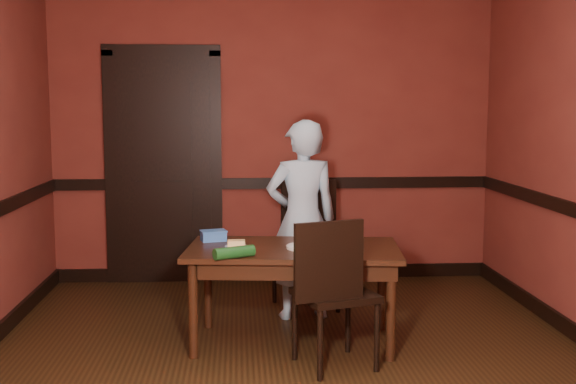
{
  "coord_description": "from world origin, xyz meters",
  "views": [
    {
      "loc": [
        -0.33,
        -4.36,
        1.63
      ],
      "look_at": [
        0.0,
        0.35,
        1.05
      ],
      "focal_mm": 45.0,
      "sensor_mm": 36.0,
      "label": 1
    }
  ],
  "objects": [
    {
      "name": "food_tub",
      "position": [
        -0.51,
        0.68,
        0.7
      ],
      "size": [
        0.2,
        0.16,
        0.08
      ],
      "rotation": [
        0.0,
        0.0,
        0.25
      ],
      "color": "#3973CD",
      "rests_on": "dining_table"
    },
    {
      "name": "sauce_jar",
      "position": [
        0.37,
        0.25,
        0.71
      ],
      "size": [
        0.08,
        0.08,
        0.09
      ],
      "rotation": [
        0.0,
        0.0,
        -0.13
      ],
      "color": "#528738",
      "rests_on": "dining_table"
    },
    {
      "name": "floor",
      "position": [
        0.0,
        0.0,
        0.0
      ],
      "size": [
        4.0,
        4.5,
        0.01
      ],
      "primitive_type": "cube",
      "color": "black",
      "rests_on": "ground"
    },
    {
      "name": "chair_near",
      "position": [
        0.27,
        -0.04,
        0.47
      ],
      "size": [
        0.56,
        0.56,
        0.95
      ],
      "primitive_type": null,
      "rotation": [
        0.0,
        0.0,
        3.47
      ],
      "color": "black",
      "rests_on": "floor"
    },
    {
      "name": "chair_far",
      "position": [
        0.21,
        1.27,
        0.5
      ],
      "size": [
        0.56,
        0.56,
        1.0
      ],
      "primitive_type": null,
      "rotation": [
        0.0,
        0.0,
        0.21
      ],
      "color": "black",
      "rests_on": "floor"
    },
    {
      "name": "baseboard_back",
      "position": [
        0.0,
        2.23,
        0.06
      ],
      "size": [
        4.0,
        0.03,
        0.12
      ],
      "primitive_type": "cube",
      "color": "black",
      "rests_on": "ground"
    },
    {
      "name": "sandwich_plate",
      "position": [
        0.13,
        0.37,
        0.69
      ],
      "size": [
        0.28,
        0.28,
        0.07
      ],
      "rotation": [
        0.0,
        0.0,
        0.11
      ],
      "color": "white",
      "rests_on": "dining_table"
    },
    {
      "name": "person",
      "position": [
        0.15,
        1.01,
        0.76
      ],
      "size": [
        0.6,
        0.44,
        1.51
      ],
      "primitive_type": "imported",
      "rotation": [
        0.0,
        0.0,
        3.3
      ],
      "color": "#9EC2D7",
      "rests_on": "floor"
    },
    {
      "name": "cheese_saucer",
      "position": [
        -0.34,
        0.43,
        0.69
      ],
      "size": [
        0.16,
        0.16,
        0.05
      ],
      "rotation": [
        0.0,
        0.0,
        0.23
      ],
      "color": "white",
      "rests_on": "dining_table"
    },
    {
      "name": "door",
      "position": [
        -1.0,
        2.22,
        1.09
      ],
      "size": [
        1.05,
        0.07,
        2.2
      ],
      "color": "black",
      "rests_on": "ground"
    },
    {
      "name": "wall_back",
      "position": [
        0.0,
        2.25,
        1.35
      ],
      "size": [
        4.0,
        0.02,
        2.7
      ],
      "primitive_type": "cube",
      "color": "maroon",
      "rests_on": "ground"
    },
    {
      "name": "wrapped_veg",
      "position": [
        -0.36,
        0.09,
        0.7
      ],
      "size": [
        0.27,
        0.18,
        0.07
      ],
      "primitive_type": "cylinder",
      "rotation": [
        0.0,
        1.57,
        0.45
      ],
      "color": "#164418",
      "rests_on": "dining_table"
    },
    {
      "name": "dado_back",
      "position": [
        0.0,
        2.23,
        0.9
      ],
      "size": [
        4.0,
        0.03,
        0.1
      ],
      "primitive_type": "cube",
      "color": "black",
      "rests_on": "ground"
    },
    {
      "name": "wall_front",
      "position": [
        0.0,
        -2.25,
        1.35
      ],
      "size": [
        4.0,
        0.02,
        2.7
      ],
      "primitive_type": "cube",
      "color": "maroon",
      "rests_on": "ground"
    },
    {
      "name": "dining_table",
      "position": [
        0.04,
        0.41,
        0.33
      ],
      "size": [
        1.5,
        0.95,
        0.67
      ],
      "primitive_type": "cube",
      "rotation": [
        0.0,
        0.0,
        -0.11
      ],
      "color": "black",
      "rests_on": "floor"
    }
  ]
}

